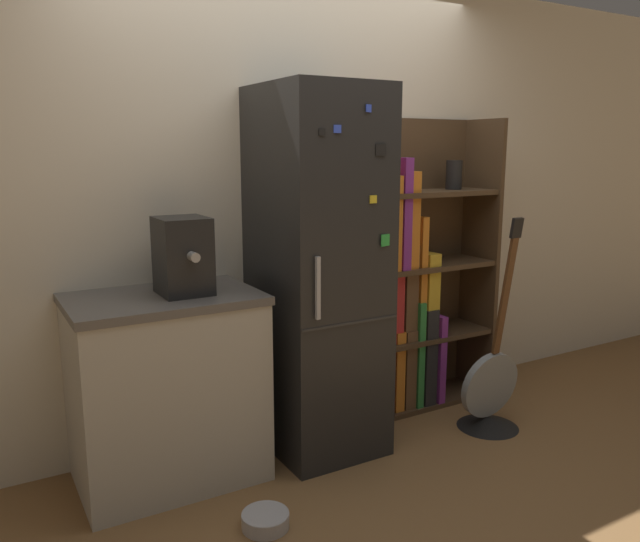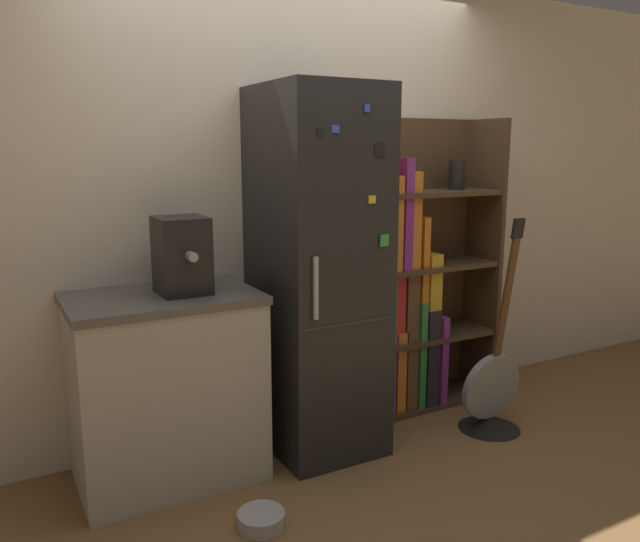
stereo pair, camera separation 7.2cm
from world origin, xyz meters
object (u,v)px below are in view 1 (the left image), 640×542
refrigerator (317,273)px  bookshelf (403,289)px  espresso_machine (183,256)px  pet_bowl (265,519)px  guitar (489,399)px

refrigerator → bookshelf: 0.77m
refrigerator → bookshelf: size_ratio=1.07×
bookshelf → espresso_machine: bearing=-173.5°
espresso_machine → pet_bowl: (0.12, -0.61, -1.08)m
guitar → pet_bowl: size_ratio=5.99×
espresso_machine → refrigerator: bearing=-1.5°
guitar → refrigerator: bearing=160.3°
bookshelf → guitar: 0.83m
refrigerator → espresso_machine: bearing=178.5°
bookshelf → espresso_machine: bookshelf is taller
refrigerator → espresso_machine: size_ratio=5.29×
espresso_machine → bookshelf: bearing=6.5°
bookshelf → espresso_machine: (-1.44, -0.16, 0.35)m
guitar → pet_bowl: guitar is taller
espresso_machine → guitar: espresso_machine is taller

